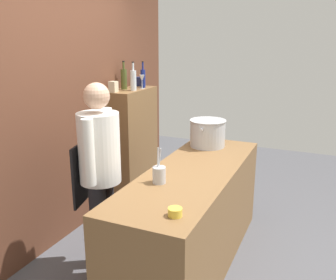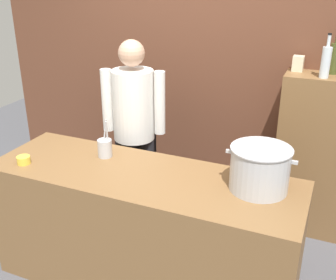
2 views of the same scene
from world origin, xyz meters
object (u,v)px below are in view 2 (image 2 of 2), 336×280
object	(u,v)px
butter_jar	(24,160)
wine_bottle_clear	(326,61)
stockpot_large	(260,169)
utensil_crock	(105,148)
spice_tin_cream	(298,64)
wine_bottle_olive	(334,58)
chef	(134,124)

from	to	relation	value
butter_jar	wine_bottle_clear	xyz separation A→B (m)	(1.83, 1.30, 0.59)
stockpot_large	utensil_crock	size ratio (longest dim) A/B	1.53
spice_tin_cream	wine_bottle_olive	bearing A→B (deg)	2.87
wine_bottle_clear	spice_tin_cream	size ratio (longest dim) A/B	2.72
chef	utensil_crock	size ratio (longest dim) A/B	5.84
chef	stockpot_large	world-z (taller)	chef
chef	wine_bottle_olive	xyz separation A→B (m)	(1.46, 0.60, 0.56)
utensil_crock	spice_tin_cream	xyz separation A→B (m)	(1.16, 1.11, 0.49)
stockpot_large	utensil_crock	xyz separation A→B (m)	(-1.12, 0.03, -0.07)
butter_jar	wine_bottle_clear	bearing A→B (deg)	35.38
wine_bottle_clear	spice_tin_cream	bearing A→B (deg)	145.92
chef	utensil_crock	bearing A→B (deg)	80.20
stockpot_large	spice_tin_cream	distance (m)	1.22
chef	wine_bottle_olive	distance (m)	1.67
stockpot_large	wine_bottle_clear	xyz separation A→B (m)	(0.25, 1.00, 0.48)
wine_bottle_olive	chef	bearing A→B (deg)	-157.49
wine_bottle_olive	spice_tin_cream	world-z (taller)	wine_bottle_olive
utensil_crock	stockpot_large	bearing A→B (deg)	-1.54
stockpot_large	butter_jar	distance (m)	1.62
wine_bottle_olive	wine_bottle_clear	distance (m)	0.16
wine_bottle_clear	wine_bottle_olive	bearing A→B (deg)	72.01
utensil_crock	chef	bearing A→B (deg)	94.06
wine_bottle_olive	wine_bottle_clear	world-z (taller)	wine_bottle_olive
chef	butter_jar	size ratio (longest dim) A/B	17.81
utensil_crock	wine_bottle_clear	world-z (taller)	wine_bottle_clear
butter_jar	stockpot_large	bearing A→B (deg)	10.67
chef	butter_jar	world-z (taller)	chef
spice_tin_cream	stockpot_large	bearing A→B (deg)	-91.69
wine_bottle_olive	stockpot_large	bearing A→B (deg)	-104.34
utensil_crock	wine_bottle_clear	bearing A→B (deg)	35.38
chef	wine_bottle_olive	size ratio (longest dim) A/B	4.96
stockpot_large	wine_bottle_clear	world-z (taller)	wine_bottle_clear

